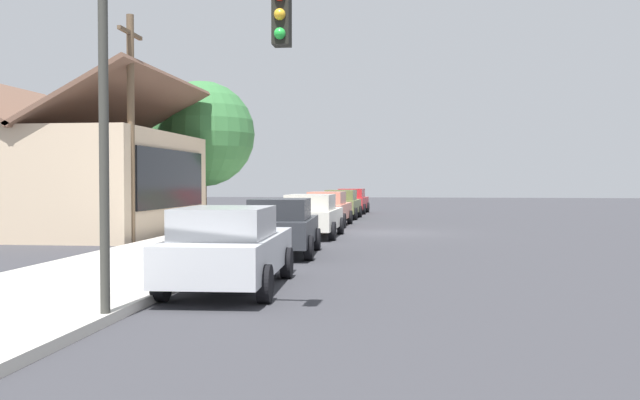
{
  "coord_description": "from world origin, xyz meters",
  "views": [
    {
      "loc": [
        -27.65,
        -0.7,
        2.07
      ],
      "look_at": [
        2.53,
        3.04,
        1.24
      ],
      "focal_mm": 38.51,
      "sensor_mm": 36.0,
      "label": 1
    }
  ],
  "objects_px": {
    "traffic_light_main": "(174,81)",
    "fire_hydrant_red": "(317,209)",
    "car_charcoal": "(282,226)",
    "car_cherry": "(352,201)",
    "car_coral": "(328,208)",
    "car_ivory": "(312,215)",
    "utility_pole_wooden": "(131,124)",
    "shade_tree": "(202,134)",
    "car_olive": "(342,204)",
    "car_silver": "(229,247)"
  },
  "relations": [
    {
      "from": "car_ivory",
      "to": "fire_hydrant_red",
      "type": "bearing_deg",
      "value": 7.16
    },
    {
      "from": "car_olive",
      "to": "utility_pole_wooden",
      "type": "bearing_deg",
      "value": 163.14
    },
    {
      "from": "car_cherry",
      "to": "car_coral",
      "type": "bearing_deg",
      "value": -178.97
    },
    {
      "from": "car_charcoal",
      "to": "fire_hydrant_red",
      "type": "height_order",
      "value": "car_charcoal"
    },
    {
      "from": "car_coral",
      "to": "fire_hydrant_red",
      "type": "distance_m",
      "value": 6.75
    },
    {
      "from": "car_silver",
      "to": "shade_tree",
      "type": "relative_size",
      "value": 0.71
    },
    {
      "from": "traffic_light_main",
      "to": "fire_hydrant_red",
      "type": "bearing_deg",
      "value": 3.32
    },
    {
      "from": "car_silver",
      "to": "car_charcoal",
      "type": "height_order",
      "value": "same"
    },
    {
      "from": "car_silver",
      "to": "car_cherry",
      "type": "bearing_deg",
      "value": -2.66
    },
    {
      "from": "utility_pole_wooden",
      "to": "car_charcoal",
      "type": "bearing_deg",
      "value": -115.87
    },
    {
      "from": "car_olive",
      "to": "car_silver",
      "type": "bearing_deg",
      "value": -178.0
    },
    {
      "from": "car_charcoal",
      "to": "traffic_light_main",
      "type": "height_order",
      "value": "traffic_light_main"
    },
    {
      "from": "car_charcoal",
      "to": "traffic_light_main",
      "type": "relative_size",
      "value": 0.85
    },
    {
      "from": "utility_pole_wooden",
      "to": "fire_hydrant_red",
      "type": "height_order",
      "value": "utility_pole_wooden"
    },
    {
      "from": "car_olive",
      "to": "traffic_light_main",
      "type": "relative_size",
      "value": 0.85
    },
    {
      "from": "car_silver",
      "to": "traffic_light_main",
      "type": "distance_m",
      "value": 4.27
    },
    {
      "from": "car_charcoal",
      "to": "shade_tree",
      "type": "bearing_deg",
      "value": 22.17
    },
    {
      "from": "utility_pole_wooden",
      "to": "shade_tree",
      "type": "bearing_deg",
      "value": 4.7
    },
    {
      "from": "fire_hydrant_red",
      "to": "car_olive",
      "type": "bearing_deg",
      "value": -100.6
    },
    {
      "from": "car_cherry",
      "to": "shade_tree",
      "type": "height_order",
      "value": "shade_tree"
    },
    {
      "from": "car_cherry",
      "to": "traffic_light_main",
      "type": "relative_size",
      "value": 0.87
    },
    {
      "from": "shade_tree",
      "to": "traffic_light_main",
      "type": "relative_size",
      "value": 1.33
    },
    {
      "from": "utility_pole_wooden",
      "to": "car_ivory",
      "type": "bearing_deg",
      "value": -57.41
    },
    {
      "from": "car_ivory",
      "to": "traffic_light_main",
      "type": "height_order",
      "value": "traffic_light_main"
    },
    {
      "from": "car_cherry",
      "to": "utility_pole_wooden",
      "type": "bearing_deg",
      "value": 167.9
    },
    {
      "from": "shade_tree",
      "to": "car_coral",
      "type": "bearing_deg",
      "value": -98.63
    },
    {
      "from": "car_charcoal",
      "to": "shade_tree",
      "type": "xyz_separation_m",
      "value": [
        13.5,
        6.38,
        3.54
      ]
    },
    {
      "from": "car_cherry",
      "to": "fire_hydrant_red",
      "type": "distance_m",
      "value": 6.17
    },
    {
      "from": "car_cherry",
      "to": "shade_tree",
      "type": "distance_m",
      "value": 13.74
    },
    {
      "from": "car_silver",
      "to": "car_coral",
      "type": "xyz_separation_m",
      "value": [
        18.68,
        0.2,
        -0.0
      ]
    },
    {
      "from": "shade_tree",
      "to": "fire_hydrant_red",
      "type": "xyz_separation_m",
      "value": [
        5.65,
        -4.89,
        -3.85
      ]
    },
    {
      "from": "car_cherry",
      "to": "car_olive",
      "type": "bearing_deg",
      "value": -179.2
    },
    {
      "from": "car_silver",
      "to": "car_cherry",
      "type": "relative_size",
      "value": 1.09
    },
    {
      "from": "car_coral",
      "to": "shade_tree",
      "type": "distance_m",
      "value": 7.26
    },
    {
      "from": "car_coral",
      "to": "car_cherry",
      "type": "distance_m",
      "value": 12.57
    },
    {
      "from": "car_charcoal",
      "to": "car_cherry",
      "type": "distance_m",
      "value": 25.11
    },
    {
      "from": "car_coral",
      "to": "utility_pole_wooden",
      "type": "relative_size",
      "value": 0.64
    },
    {
      "from": "shade_tree",
      "to": "car_olive",
      "type": "bearing_deg",
      "value": -49.62
    },
    {
      "from": "traffic_light_main",
      "to": "car_olive",
      "type": "bearing_deg",
      "value": 0.45
    },
    {
      "from": "car_cherry",
      "to": "fire_hydrant_red",
      "type": "height_order",
      "value": "car_cherry"
    },
    {
      "from": "car_coral",
      "to": "traffic_light_main",
      "type": "bearing_deg",
      "value": -178.0
    },
    {
      "from": "car_charcoal",
      "to": "car_cherry",
      "type": "height_order",
      "value": "same"
    },
    {
      "from": "car_coral",
      "to": "car_olive",
      "type": "relative_size",
      "value": 1.09
    },
    {
      "from": "car_coral",
      "to": "car_silver",
      "type": "bearing_deg",
      "value": -178.11
    },
    {
      "from": "car_ivory",
      "to": "utility_pole_wooden",
      "type": "distance_m",
      "value": 7.23
    },
    {
      "from": "car_coral",
      "to": "car_cherry",
      "type": "bearing_deg",
      "value": 0.56
    },
    {
      "from": "fire_hydrant_red",
      "to": "car_ivory",
      "type": "bearing_deg",
      "value": -173.4
    },
    {
      "from": "car_charcoal",
      "to": "car_ivory",
      "type": "relative_size",
      "value": 0.95
    },
    {
      "from": "car_silver",
      "to": "shade_tree",
      "type": "bearing_deg",
      "value": 15.5
    },
    {
      "from": "utility_pole_wooden",
      "to": "car_cherry",
      "type": "bearing_deg",
      "value": -13.86
    }
  ]
}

